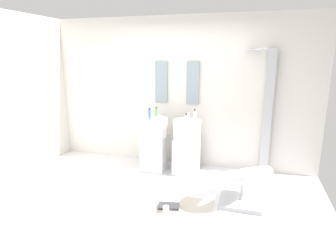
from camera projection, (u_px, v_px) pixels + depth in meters
ground_plane at (146, 204)px, 3.91m from camera, size 4.80×3.60×0.04m
rear_partition at (178, 92)px, 5.13m from camera, size 4.80×0.10×2.60m
pedestal_sink_left at (154, 142)px, 4.97m from camera, size 0.46×0.46×1.01m
pedestal_sink_right at (187, 145)px, 4.81m from camera, size 0.46×0.46×1.01m
vanity_mirror_left at (161, 82)px, 5.10m from camera, size 0.22×0.03×0.73m
vanity_mirror_right at (193, 83)px, 4.95m from camera, size 0.22×0.03×0.73m
shower_column at (267, 110)px, 4.65m from camera, size 0.49×0.24×2.05m
lounge_chair at (242, 180)px, 3.79m from camera, size 1.10×1.10×0.65m
area_rug at (168, 208)px, 3.75m from camera, size 1.09×0.74×0.01m
magazine_charcoal at (169, 206)px, 3.76m from camera, size 0.30×0.21×0.03m
coffee_mug at (166, 209)px, 3.63m from camera, size 0.08×0.08×0.09m
soap_bottle_green at (156, 112)px, 4.96m from camera, size 0.05×0.05×0.17m
soap_bottle_white at (186, 118)px, 4.55m from camera, size 0.05×0.05×0.14m
soap_bottle_grey at (150, 116)px, 4.73m from camera, size 0.04×0.04×0.12m
soap_bottle_clear at (195, 116)px, 4.62m from camera, size 0.05×0.05×0.19m
soap_bottle_blue at (150, 114)px, 4.72m from camera, size 0.05×0.05×0.19m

